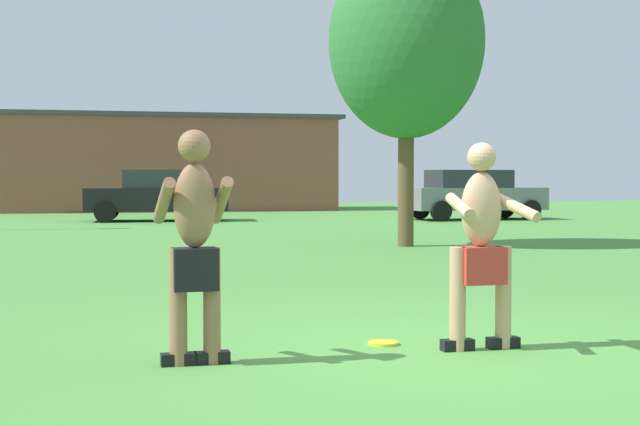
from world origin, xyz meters
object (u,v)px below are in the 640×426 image
player_in_black (195,241)px  tree_left_field (406,42)px  frisbee (383,343)px  car_black_mid_lot (159,194)px  player_near (481,241)px  car_gray_near_post (473,194)px

player_in_black → tree_left_field: size_ratio=0.29×
player_in_black → frisbee: bearing=15.6°
car_black_mid_lot → tree_left_field: (4.17, -11.53, 3.20)m
player_in_black → player_near: bearing=1.5°
frisbee → tree_left_field: 11.46m
tree_left_field → car_gray_near_post: bearing=61.0°
frisbee → car_black_mid_lot: car_black_mid_lot is taller
player_near → frisbee: (-0.70, 0.38, -0.86)m
car_gray_near_post → car_black_mid_lot: size_ratio=0.99×
player_near → car_gray_near_post: bearing=67.6°
player_near → frisbee: bearing=151.2°
player_in_black → tree_left_field: (5.16, 10.57, 3.11)m
player_near → car_gray_near_post: (8.50, 20.65, -0.05)m
player_in_black → car_black_mid_lot: 22.13m
car_black_mid_lot → tree_left_field: tree_left_field is taller
frisbee → tree_left_field: size_ratio=0.04×
player_near → frisbee: 1.17m
car_gray_near_post → tree_left_field: 12.02m
car_black_mid_lot → player_in_black: bearing=-92.6°
frisbee → car_black_mid_lot: size_ratio=0.06×
player_near → car_gray_near_post: size_ratio=0.38×
player_near → player_in_black: player_in_black is taller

